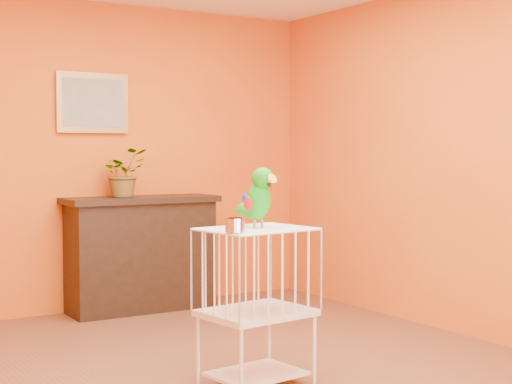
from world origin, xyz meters
TOP-DOWN VIEW (x-y plane):
  - ground at (0.00, 0.00)m, footprint 4.50×4.50m
  - room_shell at (0.00, 0.00)m, footprint 4.50×4.50m
  - console_cabinet at (0.34, 2.02)m, footprint 1.30×0.47m
  - potted_plant at (0.19, 2.00)m, footprint 0.42×0.46m
  - framed_picture at (0.00, 2.22)m, footprint 0.62×0.04m
  - birdcage at (0.04, -0.31)m, footprint 0.64×0.52m
  - feed_cup at (-0.19, -0.47)m, footprint 0.11×0.11m
  - parrot at (0.08, -0.27)m, footprint 0.18×0.31m

SIDE VIEW (x-z plane):
  - ground at x=0.00m, z-range 0.00..0.00m
  - birdcage at x=0.04m, z-range 0.02..0.93m
  - console_cabinet at x=0.34m, z-range 0.00..0.97m
  - feed_cup at x=-0.19m, z-range 0.92..0.99m
  - parrot at x=0.08m, z-range 0.91..1.26m
  - potted_plant at x=0.19m, z-range 0.96..1.28m
  - room_shell at x=0.00m, z-range -0.67..3.83m
  - framed_picture at x=0.00m, z-range 1.50..2.00m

